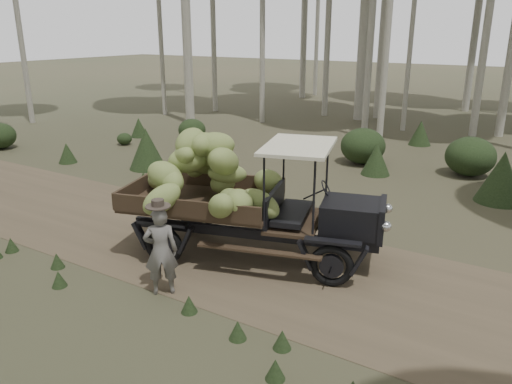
% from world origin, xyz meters
% --- Properties ---
extents(ground, '(120.00, 120.00, 0.00)m').
position_xyz_m(ground, '(0.00, 0.00, 0.00)').
color(ground, '#473D2B').
rests_on(ground, ground).
extents(dirt_track, '(70.00, 4.00, 0.01)m').
position_xyz_m(dirt_track, '(0.00, 0.00, 0.00)').
color(dirt_track, brown).
rests_on(dirt_track, ground).
extents(banana_truck, '(5.33, 3.28, 2.61)m').
position_xyz_m(banana_truck, '(0.19, -0.01, 1.49)').
color(banana_truck, black).
rests_on(banana_truck, ground).
extents(farmer, '(0.68, 0.65, 1.70)m').
position_xyz_m(farmer, '(0.10, -1.92, 0.81)').
color(farmer, '#615D58').
rests_on(farmer, ground).
extents(undergrowth, '(23.31, 22.81, 1.37)m').
position_xyz_m(undergrowth, '(-0.58, 1.29, 0.55)').
color(undergrowth, '#233319').
rests_on(undergrowth, ground).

